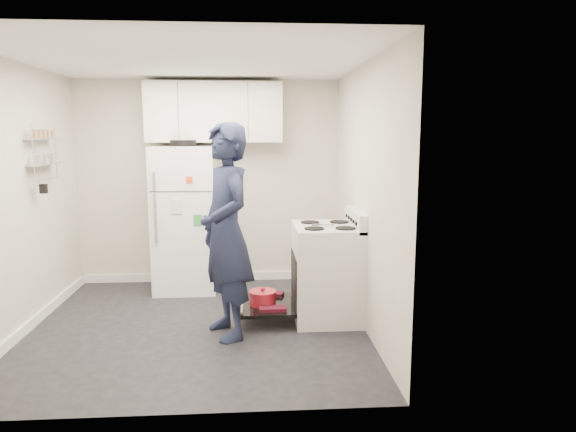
{
  "coord_description": "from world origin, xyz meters",
  "views": [
    {
      "loc": [
        0.55,
        -4.8,
        1.84
      ],
      "look_at": [
        0.89,
        0.16,
        1.05
      ],
      "focal_mm": 32.0,
      "sensor_mm": 36.0,
      "label": 1
    }
  ],
  "objects": [
    {
      "name": "person",
      "position": [
        0.3,
        -0.24,
        0.98
      ],
      "size": [
        0.71,
        0.84,
        1.95
      ],
      "primitive_type": "imported",
      "rotation": [
        0.0,
        0.0,
        -1.16
      ],
      "color": "#191F38",
      "rests_on": "ground"
    },
    {
      "name": "open_oven_door",
      "position": [
        0.66,
        0.14,
        0.18
      ],
      "size": [
        0.55,
        0.72,
        0.22
      ],
      "color": "black",
      "rests_on": "ground"
    },
    {
      "name": "room",
      "position": [
        -0.03,
        0.03,
        1.21
      ],
      "size": [
        3.21,
        3.21,
        2.51
      ],
      "color": "black",
      "rests_on": "ground"
    },
    {
      "name": "electric_range",
      "position": [
        1.26,
        0.15,
        0.47
      ],
      "size": [
        0.66,
        0.76,
        1.1
      ],
      "color": "silver",
      "rests_on": "ground"
    },
    {
      "name": "wall_shelf_rack",
      "position": [
        -1.52,
        0.49,
        1.68
      ],
      "size": [
        0.14,
        0.6,
        0.61
      ],
      "color": "#B2B2B7",
      "rests_on": "room"
    },
    {
      "name": "upper_cabinets",
      "position": [
        0.1,
        1.43,
        2.1
      ],
      "size": [
        1.6,
        0.33,
        0.7
      ],
      "primitive_type": "cube",
      "color": "silver",
      "rests_on": "room"
    },
    {
      "name": "refrigerator",
      "position": [
        -0.25,
        1.25,
        0.86
      ],
      "size": [
        0.72,
        0.74,
        1.78
      ],
      "color": "white",
      "rests_on": "ground"
    }
  ]
}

